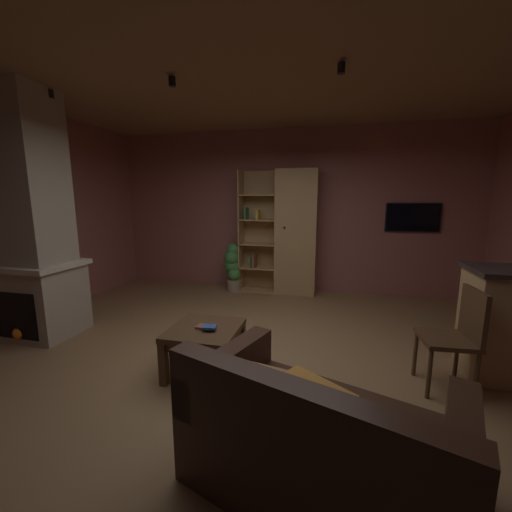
% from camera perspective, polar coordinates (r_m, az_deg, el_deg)
% --- Properties ---
extents(floor, '(6.44, 5.72, 0.02)m').
position_cam_1_polar(floor, '(3.47, -1.64, -18.68)').
color(floor, olive).
rests_on(floor, ground).
extents(wall_back, '(6.56, 0.06, 2.89)m').
position_cam_1_polar(wall_back, '(5.88, 5.76, 7.98)').
color(wall_back, '#9E5B56').
rests_on(wall_back, ground).
extents(ceiling, '(6.44, 5.72, 0.02)m').
position_cam_1_polar(ceiling, '(3.29, -1.94, 32.34)').
color(ceiling, '#8E6B47').
extents(window_pane_back, '(0.80, 0.01, 0.89)m').
position_cam_1_polar(window_pane_back, '(5.89, 3.63, 6.72)').
color(window_pane_back, white).
extents(stone_fireplace, '(0.92, 0.78, 2.89)m').
position_cam_1_polar(stone_fireplace, '(4.63, -35.26, 3.90)').
color(stone_fireplace, tan).
rests_on(stone_fireplace, ground).
extents(bookshelf_cabinet, '(1.37, 0.41, 2.17)m').
position_cam_1_polar(bookshelf_cabinet, '(5.62, 6.32, 4.07)').
color(bookshelf_cabinet, tan).
rests_on(bookshelf_cabinet, ground).
extents(leather_couch, '(1.69, 1.32, 0.84)m').
position_cam_1_polar(leather_couch, '(2.11, 10.99, -30.30)').
color(leather_couch, '#382116').
rests_on(leather_couch, ground).
extents(coffee_table, '(0.65, 0.66, 0.46)m').
position_cam_1_polar(coffee_table, '(3.16, -9.19, -14.07)').
color(coffee_table, '#4C331E').
rests_on(coffee_table, ground).
extents(table_book_0, '(0.15, 0.12, 0.02)m').
position_cam_1_polar(table_book_0, '(3.11, -9.31, -12.47)').
color(table_book_0, brown).
rests_on(table_book_0, coffee_table).
extents(table_book_1, '(0.14, 0.12, 0.02)m').
position_cam_1_polar(table_book_1, '(3.04, -8.39, -12.52)').
color(table_book_1, '#2D4C8C').
rests_on(table_book_1, coffee_table).
extents(dining_chair, '(0.45, 0.45, 0.92)m').
position_cam_1_polar(dining_chair, '(3.31, 32.47, -11.55)').
color(dining_chair, '#4C331E').
rests_on(dining_chair, ground).
extents(potted_floor_plant, '(0.32, 0.34, 0.88)m').
position_cam_1_polar(potted_floor_plant, '(5.80, -4.17, -1.76)').
color(potted_floor_plant, '#9E896B').
rests_on(potted_floor_plant, ground).
extents(wall_mounted_tv, '(0.85, 0.06, 0.48)m').
position_cam_1_polar(wall_mounted_tv, '(5.91, 26.32, 6.24)').
color(wall_mounted_tv, black).
extents(track_light_spot_0, '(0.07, 0.07, 0.09)m').
position_cam_1_polar(track_light_spot_0, '(4.59, -33.04, 23.25)').
color(track_light_spot_0, black).
extents(track_light_spot_1, '(0.07, 0.07, 0.09)m').
position_cam_1_polar(track_light_spot_1, '(3.71, -14.85, 28.06)').
color(track_light_spot_1, black).
extents(track_light_spot_2, '(0.07, 0.07, 0.09)m').
position_cam_1_polar(track_light_spot_2, '(3.40, 15.09, 29.83)').
color(track_light_spot_2, black).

